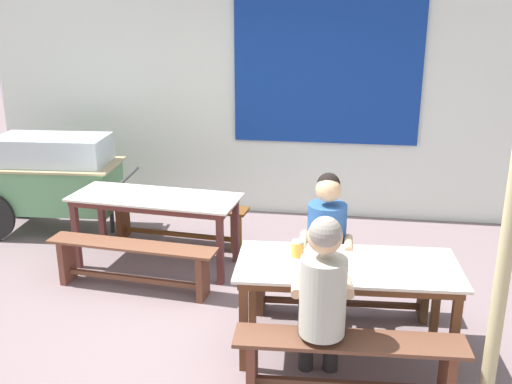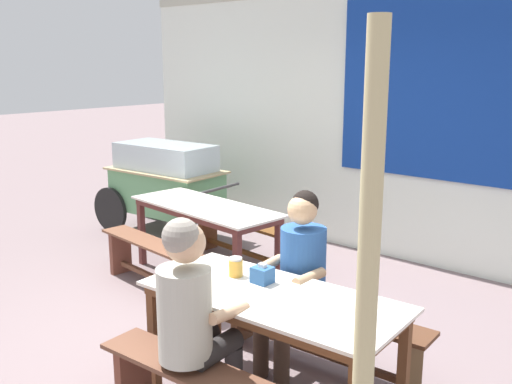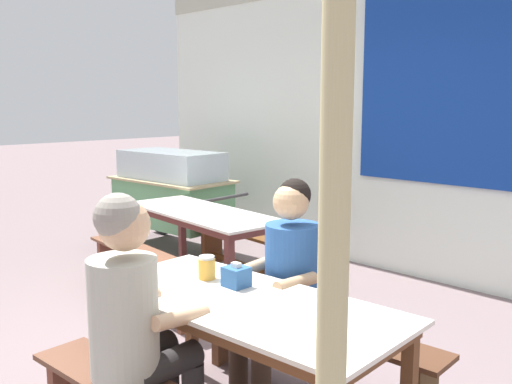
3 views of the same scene
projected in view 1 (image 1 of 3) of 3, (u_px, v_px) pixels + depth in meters
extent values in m
plane|color=slate|center=(238.00, 318.00, 5.01)|extent=(40.00, 40.00, 0.00)
cube|color=silver|center=(277.00, 101.00, 7.15)|extent=(7.19, 0.12, 2.86)
cube|color=navy|center=(327.00, 67.00, 6.85)|extent=(2.20, 0.03, 1.82)
cube|color=silver|center=(155.00, 197.00, 5.81)|extent=(1.73, 0.81, 0.02)
cube|color=brown|center=(155.00, 201.00, 5.82)|extent=(1.65, 0.74, 0.06)
cube|color=brown|center=(236.00, 232.00, 6.00)|extent=(0.07, 0.07, 0.66)
cube|color=brown|center=(220.00, 252.00, 5.51)|extent=(0.07, 0.07, 0.66)
cube|color=brown|center=(102.00, 219.00, 6.36)|extent=(0.07, 0.07, 0.66)
cube|color=brown|center=(76.00, 237.00, 5.87)|extent=(0.07, 0.07, 0.66)
cube|color=silver|center=(347.00, 265.00, 4.31)|extent=(1.67, 0.82, 0.02)
cube|color=brown|center=(347.00, 270.00, 4.32)|extent=(1.59, 0.76, 0.06)
cube|color=brown|center=(436.00, 299.00, 4.65)|extent=(0.06, 0.06, 0.66)
cube|color=brown|center=(454.00, 341.00, 4.07)|extent=(0.06, 0.06, 0.66)
cube|color=brown|center=(252.00, 290.00, 4.79)|extent=(0.06, 0.06, 0.66)
cube|color=brown|center=(244.00, 330.00, 4.21)|extent=(0.06, 0.06, 0.66)
cube|color=brown|center=(177.00, 206.00, 6.42)|extent=(1.60, 0.43, 0.03)
cube|color=brown|center=(236.00, 231.00, 6.34)|extent=(0.08, 0.24, 0.43)
cube|color=brown|center=(123.00, 220.00, 6.65)|extent=(0.08, 0.24, 0.43)
cube|color=brown|center=(179.00, 234.00, 6.53)|extent=(1.30, 0.17, 0.04)
cube|color=brown|center=(131.00, 245.00, 5.37)|extent=(1.63, 0.42, 0.02)
cube|color=brown|center=(203.00, 276.00, 5.28)|extent=(0.08, 0.23, 0.44)
cube|color=brown|center=(67.00, 260.00, 5.61)|extent=(0.08, 0.23, 0.44)
cube|color=brown|center=(134.00, 279.00, 5.48)|extent=(1.33, 0.18, 0.04)
cube|color=#52301E|center=(342.00, 267.00, 4.93)|extent=(1.63, 0.34, 0.03)
cube|color=#4A331B|center=(423.00, 295.00, 4.94)|extent=(0.07, 0.22, 0.43)
cube|color=#553420|center=(261.00, 288.00, 5.07)|extent=(0.07, 0.22, 0.43)
cube|color=#52301E|center=(341.00, 303.00, 5.04)|extent=(1.34, 0.12, 0.04)
cube|color=brown|center=(350.00, 341.00, 3.86)|extent=(1.55, 0.37, 0.03)
cube|color=brown|center=(447.00, 377.00, 3.87)|extent=(0.07, 0.25, 0.43)
cube|color=brown|center=(252.00, 365.00, 3.99)|extent=(0.07, 0.25, 0.43)
cube|color=brown|center=(347.00, 384.00, 3.96)|extent=(1.26, 0.11, 0.04)
cube|color=#609B68|center=(56.00, 187.00, 6.77)|extent=(1.42, 0.77, 0.51)
cube|color=silver|center=(53.00, 151.00, 6.64)|extent=(1.28, 0.69, 0.34)
cube|color=tan|center=(54.00, 164.00, 6.69)|extent=(1.50, 0.85, 0.02)
cylinder|color=black|center=(21.00, 196.00, 7.25)|extent=(0.57, 0.08, 0.57)
cylinder|color=#333333|center=(112.00, 221.00, 6.84)|extent=(0.05, 0.05, 0.28)
cylinder|color=#3F3F3F|center=(129.00, 176.00, 6.65)|extent=(0.08, 0.68, 0.04)
cylinder|color=#473429|center=(311.00, 309.00, 4.70)|extent=(0.11, 0.11, 0.46)
cylinder|color=#473429|center=(334.00, 310.00, 4.67)|extent=(0.11, 0.11, 0.46)
cylinder|color=#473429|center=(314.00, 268.00, 4.78)|extent=(0.13, 0.39, 0.13)
cylinder|color=#473429|center=(336.00, 269.00, 4.75)|extent=(0.13, 0.39, 0.13)
cylinder|color=#2A569B|center=(327.00, 233.00, 4.85)|extent=(0.32, 0.32, 0.50)
sphere|color=tan|center=(328.00, 190.00, 4.72)|extent=(0.21, 0.21, 0.21)
sphere|color=black|center=(329.00, 184.00, 4.73)|extent=(0.19, 0.19, 0.19)
cylinder|color=tan|center=(303.00, 242.00, 4.71)|extent=(0.07, 0.30, 0.09)
cylinder|color=tan|center=(349.00, 244.00, 4.66)|extent=(0.07, 0.30, 0.08)
cylinder|color=#292627|center=(331.00, 342.00, 4.24)|extent=(0.11, 0.11, 0.46)
cylinder|color=#292627|center=(306.00, 341.00, 4.25)|extent=(0.11, 0.11, 0.46)
cylinder|color=#292627|center=(334.00, 319.00, 4.00)|extent=(0.16, 0.36, 0.13)
cylinder|color=#292627|center=(307.00, 318.00, 4.01)|extent=(0.16, 0.36, 0.13)
cylinder|color=#AFAFA0|center=(323.00, 296.00, 3.78)|extent=(0.30, 0.30, 0.53)
sphere|color=tan|center=(325.00, 237.00, 3.67)|extent=(0.23, 0.23, 0.23)
sphere|color=gray|center=(325.00, 233.00, 3.63)|extent=(0.21, 0.21, 0.21)
cylinder|color=tan|center=(347.00, 286.00, 3.94)|extent=(0.09, 0.31, 0.10)
cylinder|color=tan|center=(296.00, 285.00, 3.96)|extent=(0.09, 0.31, 0.08)
cube|color=#2A5998|center=(325.00, 250.00, 4.41)|extent=(0.12, 0.11, 0.10)
cube|color=white|center=(326.00, 242.00, 4.39)|extent=(0.05, 0.03, 0.02)
cylinder|color=gold|center=(298.00, 249.00, 4.42)|extent=(0.09, 0.09, 0.11)
cylinder|color=white|center=(298.00, 242.00, 4.40)|extent=(0.09, 0.09, 0.02)
cylinder|color=tan|center=(506.00, 248.00, 3.54)|extent=(0.09, 0.09, 2.31)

